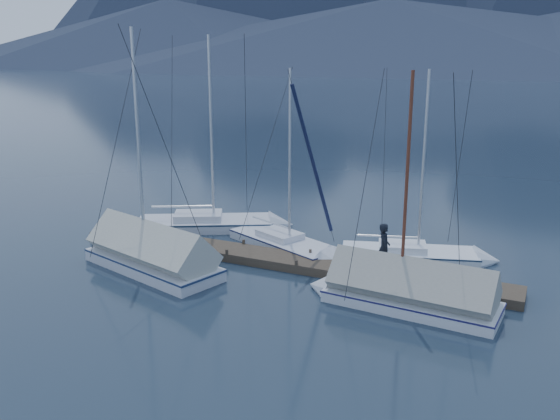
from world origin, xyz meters
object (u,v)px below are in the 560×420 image
(sailboat_open_mid, at_px, (296,249))
(sailboat_covered_near, at_px, (396,293))
(sailboat_open_left, at_px, (225,225))
(sailboat_open_right, at_px, (429,257))
(person, at_px, (384,248))
(sailboat_covered_far, at_px, (143,255))

(sailboat_open_mid, xyz_separation_m, sailboat_covered_near, (5.11, -3.50, 0.27))
(sailboat_open_left, height_order, sailboat_open_right, sailboat_open_left)
(sailboat_open_mid, height_order, person, sailboat_open_mid)
(sailboat_open_right, height_order, sailboat_covered_far, sailboat_covered_far)
(sailboat_open_left, height_order, sailboat_covered_far, sailboat_covered_far)
(person, bearing_deg, sailboat_covered_far, 83.12)
(sailboat_open_left, distance_m, sailboat_open_mid, 4.79)
(sailboat_open_mid, relative_size, sailboat_open_right, 1.00)
(person, bearing_deg, sailboat_open_mid, 46.36)
(sailboat_open_right, bearing_deg, sailboat_covered_near, -91.19)
(sailboat_open_mid, relative_size, sailboat_covered_far, 0.84)
(sailboat_covered_near, distance_m, person, 2.38)
(sailboat_open_left, relative_size, sailboat_open_mid, 1.18)
(sailboat_covered_far, distance_m, person, 9.19)
(sailboat_open_mid, height_order, sailboat_covered_far, sailboat_covered_far)
(sailboat_open_right, bearing_deg, sailboat_open_left, 177.52)
(sailboat_covered_near, xyz_separation_m, sailboat_covered_far, (-9.79, -0.62, 0.06))
(sailboat_open_right, bearing_deg, person, -111.29)
(sailboat_open_right, distance_m, sailboat_covered_near, 4.84)
(sailboat_covered_near, relative_size, sailboat_covered_far, 0.85)
(sailboat_open_right, relative_size, sailboat_covered_near, 0.98)
(person, bearing_deg, sailboat_open_right, -44.77)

